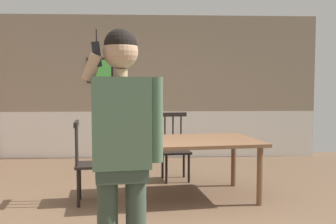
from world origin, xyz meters
name	(u,v)px	position (x,y,z in m)	size (l,w,h in m)	color
ground_plane	(164,218)	(0.00, 0.00, 0.00)	(7.86, 7.86, 0.00)	brown
room_back_partition	(157,90)	(0.00, 3.58, 1.32)	(6.16, 0.17, 2.73)	gray
dining_table	(190,146)	(0.34, 0.75, 0.65)	(1.80, 1.30, 0.73)	brown
chair_near_window	(175,149)	(0.22, 1.68, 0.46)	(0.46, 0.46, 0.99)	black
chair_by_doorway	(89,163)	(-0.87, 0.59, 0.48)	(0.45, 0.45, 0.98)	black
person_figure	(122,142)	(-0.34, -1.46, 1.03)	(0.54, 0.27, 1.77)	#3A493A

